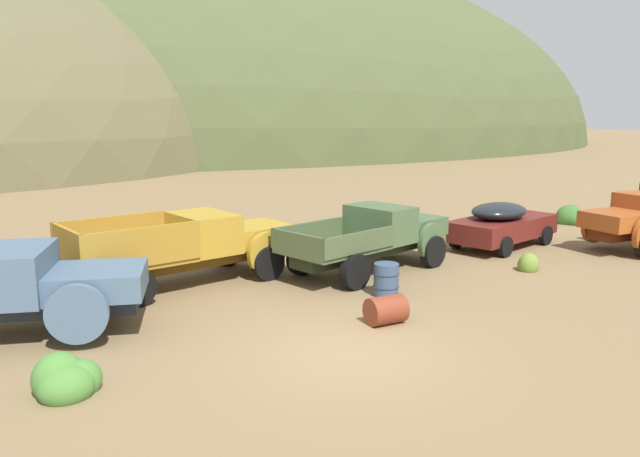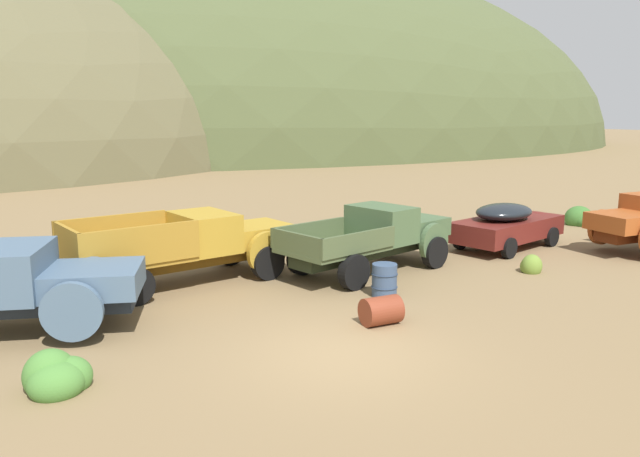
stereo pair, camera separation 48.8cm
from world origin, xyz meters
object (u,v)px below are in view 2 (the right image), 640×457
Objects in this scene: truck_chalk_blue at (8,287)px; oil_drum_tipped at (381,311)px; truck_mustard at (199,245)px; oil_drum_by_truck at (384,280)px; car_oxblood at (509,224)px; truck_weathered_green at (380,236)px.

truck_chalk_blue reaches higher than oil_drum_tipped.
truck_chalk_blue is 1.02× the size of truck_mustard.
oil_drum_by_truck is at bearing 54.06° from oil_drum_tipped.
truck_mustard is 10.79m from car_oxblood.
truck_chalk_blue is at bearing 169.96° from oil_drum_by_truck.
truck_chalk_blue is at bearing -164.99° from truck_mustard.
truck_mustard reaches higher than car_oxblood.
truck_mustard reaches higher than truck_chalk_blue.
oil_drum_by_truck is at bearing 9.08° from truck_chalk_blue.
truck_mustard is 7.54× the size of oil_drum_tipped.
truck_mustard is at bearing 114.07° from oil_drum_tipped.
truck_weathered_green is 2.87m from oil_drum_by_truck.
truck_chalk_blue reaches higher than oil_drum_by_truck.
truck_chalk_blue is 1.34× the size of car_oxblood.
truck_weathered_green is 6.91× the size of oil_drum_tipped.
truck_mustard reaches higher than truck_weathered_green.
car_oxblood is 5.74× the size of oil_drum_tipped.
truck_mustard is at bearing 134.90° from oil_drum_by_truck.
truck_weathered_green is (5.11, -1.27, -0.03)m from truck_mustard.
truck_weathered_green reaches higher than car_oxblood.
truck_weathered_green is at bearing 59.02° from oil_drum_by_truck.
truck_weathered_green is 5.66m from car_oxblood.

